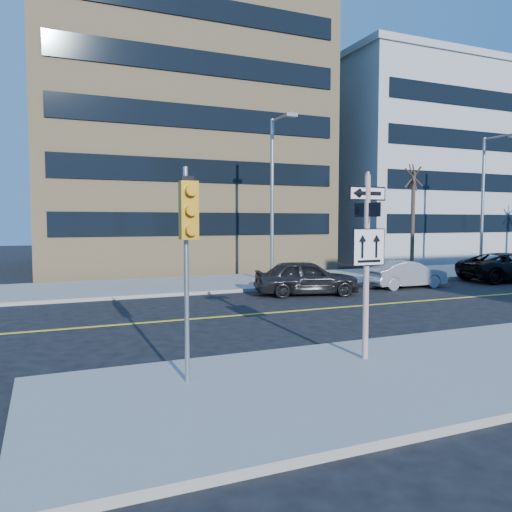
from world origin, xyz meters
name	(u,v)px	position (x,y,z in m)	size (l,w,h in m)	color
ground	(309,340)	(0.00, 0.00, 0.00)	(120.00, 120.00, 0.00)	black
far_sidewalk	(468,270)	(18.00, 12.00, 0.07)	(66.00, 6.00, 0.15)	gray
road_centerline	(507,294)	(12.00, 4.00, 0.01)	(40.00, 0.14, 0.01)	yellow
sign_pole	(367,255)	(0.00, -2.51, 2.44)	(0.92, 0.92, 4.06)	white
traffic_signal	(188,228)	(-4.00, -2.66, 3.03)	(0.32, 0.45, 4.00)	gray
parked_car_a	(306,278)	(3.85, 7.17, 0.76)	(4.44, 1.79, 1.51)	black
parked_car_b	(406,274)	(9.32, 7.37, 0.65)	(3.93, 1.37, 1.30)	gray
parked_car_c	(511,267)	(16.11, 7.31, 0.75)	(5.41, 2.50, 1.50)	black
streetlight_a	(274,188)	(4.00, 10.76, 4.76)	(0.55, 2.25, 8.00)	gray
streetlight_b	(486,194)	(18.00, 10.76, 4.76)	(0.55, 2.25, 8.00)	gray
street_tree_west	(414,179)	(13.00, 11.30, 5.52)	(1.80, 1.80, 6.35)	#32271D
building_brick	(167,141)	(2.00, 25.00, 9.00)	(18.00, 18.00, 18.00)	tan
building_grey_mid	(415,172)	(24.00, 24.00, 7.50)	(20.00, 16.00, 15.00)	#A9ACAF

